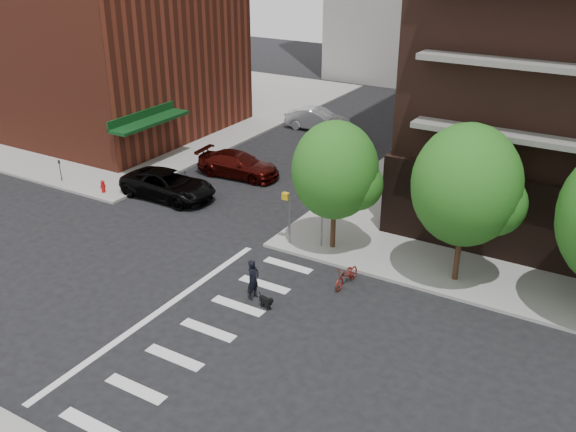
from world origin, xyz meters
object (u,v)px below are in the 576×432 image
at_px(parked_car_maroon, 238,165).
at_px(parked_car_silver, 318,120).
at_px(parked_car_black, 168,185).
at_px(scooter, 347,275).
at_px(dog_walker, 253,280).
at_px(fire_hydrant, 103,186).

distance_m(parked_car_maroon, parked_car_silver, 11.16).
height_order(parked_car_black, scooter, parked_car_black).
xyz_separation_m(parked_car_maroon, parked_car_silver, (-0.47, 11.15, 0.05)).
distance_m(parked_car_black, scooter, 13.53).
bearing_deg(scooter, dog_walker, -131.37).
xyz_separation_m(fire_hydrant, parked_car_maroon, (5.00, 6.44, 0.21)).
relative_size(parked_car_silver, dog_walker, 2.80).
distance_m(parked_car_black, parked_car_silver, 16.02).
xyz_separation_m(parked_car_black, parked_car_maroon, (1.47, 4.84, -0.02)).
relative_size(parked_car_maroon, parked_car_silver, 1.07).
bearing_deg(parked_car_silver, scooter, -149.81).
distance_m(fire_hydrant, scooter, 16.69).
bearing_deg(parked_car_silver, parked_car_maroon, -178.97).
distance_m(parked_car_silver, dog_walker, 24.32).
bearing_deg(parked_car_black, parked_car_silver, -3.78).
relative_size(parked_car_black, parked_car_maroon, 1.07).
xyz_separation_m(parked_car_black, scooter, (13.04, -3.60, -0.30)).
bearing_deg(scooter, parked_car_silver, 124.61).
height_order(parked_car_maroon, scooter, parked_car_maroon).
relative_size(parked_car_black, scooter, 3.06).
height_order(parked_car_silver, scooter, parked_car_silver).
bearing_deg(parked_car_silver, fire_hydrant, 164.18).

